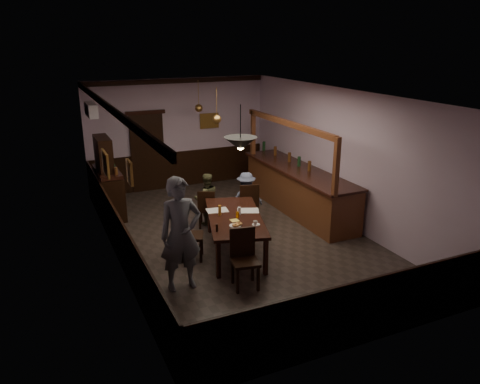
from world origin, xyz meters
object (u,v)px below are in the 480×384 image
chair_near (244,255)px  soda_can (237,215)px  bar_counter (298,188)px  pendant_brass_far (199,108)px  sideboard (108,184)px  pendant_brass_mid (217,119)px  dining_table (235,219)px  person_seated_right (246,197)px  coffee_cup (255,223)px  person_standing (181,234)px  person_seated_left (206,199)px  chair_side (187,232)px  chair_far_right (248,203)px  chair_far_left (207,207)px  pendant_iron (240,144)px

chair_near → soda_can: chair_near is taller
bar_counter → pendant_brass_far: bearing=127.3°
soda_can → bar_counter: 2.80m
sideboard → pendant_brass_mid: 3.01m
dining_table → person_seated_right: (0.88, 1.35, -0.10)m
coffee_cup → bar_counter: bearing=60.2°
person_standing → person_seated_left: size_ratio=1.65×
chair_side → person_standing: (-0.42, -0.98, 0.42)m
chair_near → person_standing: person_standing is taller
bar_counter → dining_table: bearing=-147.7°
coffee_cup → bar_counter: (2.16, 2.05, -0.23)m
dining_table → pendant_brass_mid: pendant_brass_mid is taller
chair_far_right → chair_side: size_ratio=0.99×
chair_far_right → bar_counter: size_ratio=0.25×
chair_far_left → bar_counter: bearing=-151.3°
sideboard → dining_table: bearing=-58.6°
chair_side → coffee_cup: (1.10, -0.67, 0.25)m
chair_side → bar_counter: bearing=-44.3°
person_standing → chair_far_left: bearing=59.4°
chair_far_left → chair_side: (-0.87, -1.27, 0.07)m
chair_far_right → pendant_brass_far: size_ratio=1.23×
coffee_cup → pendant_iron: 1.61m
person_seated_left → sideboard: sideboard is taller
chair_side → pendant_brass_far: (1.57, 3.60, 1.75)m
pendant_iron → person_seated_left: bearing=84.1°
person_standing → coffee_cup: bearing=10.6°
person_standing → person_seated_right: (2.24, 2.25, -0.39)m
person_standing → coffee_cup: 1.56m
chair_far_left → sideboard: bearing=-17.5°
chair_near → pendant_brass_far: size_ratio=1.25×
coffee_cup → person_seated_left: bearing=110.2°
chair_near → chair_side: bearing=122.8°
dining_table → pendant_brass_far: bearing=80.4°
chair_side → person_seated_right: (1.83, 1.27, 0.03)m
dining_table → chair_near: chair_near is taller
chair_side → sideboard: size_ratio=0.53×
person_seated_right → pendant_brass_mid: size_ratio=1.44×
chair_near → person_seated_right: (1.27, 2.61, 0.03)m
chair_near → soda_can: (0.40, 1.15, 0.26)m
person_seated_right → soda_can: person_seated_right is taller
chair_far_left → coffee_cup: 1.99m
pendant_brass_mid → dining_table: bearing=-102.3°
pendant_iron → pendant_brass_mid: (0.65, 2.70, -0.05)m
pendant_iron → dining_table: bearing=73.3°
chair_side → soda_can: (0.96, -0.19, 0.26)m
pendant_brass_mid → pendant_brass_far: 1.76m
chair_far_left → chair_side: bearing=81.8°
chair_near → chair_side: chair_near is taller
chair_far_left → pendant_brass_mid: 1.97m
person_seated_left → pendant_brass_mid: size_ratio=1.45×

